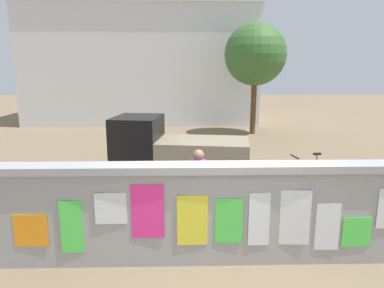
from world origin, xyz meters
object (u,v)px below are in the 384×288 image
(auto_rickshaw_truck, at_px, (174,152))
(tree_roadside, at_px, (255,55))
(bicycle_far, at_px, (82,216))
(motorcycle, at_px, (303,205))
(bicycle_near, at_px, (310,175))
(person_walking, at_px, (198,182))

(auto_rickshaw_truck, bearing_deg, tree_roadside, 64.13)
(bicycle_far, bearing_deg, motorcycle, 2.70)
(bicycle_near, xyz_separation_m, bicycle_far, (-5.28, -2.51, 0.00))
(auto_rickshaw_truck, relative_size, motorcycle, 1.99)
(motorcycle, bearing_deg, bicycle_near, 66.89)
(motorcycle, bearing_deg, bicycle_far, -177.30)
(motorcycle, distance_m, tree_roadside, 10.88)
(auto_rickshaw_truck, distance_m, bicycle_near, 3.68)
(motorcycle, xyz_separation_m, bicycle_near, (0.98, 2.30, -0.10))
(motorcycle, distance_m, person_walking, 2.14)
(bicycle_near, height_order, person_walking, person_walking)
(bicycle_near, distance_m, tree_roadside, 8.70)
(motorcycle, relative_size, bicycle_near, 1.12)
(bicycle_near, xyz_separation_m, tree_roadside, (0.05, 8.02, 3.39))
(bicycle_far, distance_m, tree_roadside, 12.27)
(motorcycle, bearing_deg, auto_rickshaw_truck, 133.33)
(person_walking, bearing_deg, auto_rickshaw_truck, 100.86)
(bicycle_far, bearing_deg, auto_rickshaw_truck, 60.77)
(tree_roadside, bearing_deg, bicycle_near, -90.33)
(person_walking, bearing_deg, bicycle_near, 37.72)
(bicycle_near, height_order, bicycle_far, same)
(auto_rickshaw_truck, distance_m, tree_roadside, 8.85)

